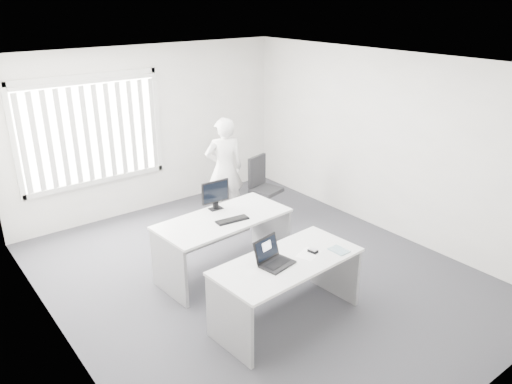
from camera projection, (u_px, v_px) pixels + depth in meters
ground at (257, 275)px, 6.77m from camera, size 6.00×6.00×0.00m
wall_back at (149, 130)px, 8.46m from camera, size 5.00×0.02×2.80m
wall_front at (483, 278)px, 4.05m from camera, size 5.00×0.02×2.80m
wall_left at (54, 232)px, 4.84m from camera, size 0.02×6.00×2.80m
wall_right at (385, 144)px, 7.67m from camera, size 0.02×6.00×2.80m
ceiling at (257, 64)px, 5.74m from camera, size 5.00×6.00×0.02m
window at (91, 131)px, 7.81m from camera, size 2.32×0.06×1.76m
blinds at (93, 134)px, 7.77m from camera, size 2.20×0.10×1.50m
desk_near at (287, 277)px, 5.64m from camera, size 1.78×0.92×0.79m
desk_far at (223, 233)px, 6.64m from camera, size 1.83×0.96×0.81m
office_chair at (264, 196)px, 8.55m from camera, size 0.70×0.70×1.01m
person at (224, 169)px, 8.23m from camera, size 0.74×0.61×1.73m
laptop at (277, 254)px, 5.40m from camera, size 0.42×0.39×0.28m
paper_sheet at (309, 254)px, 5.69m from camera, size 0.33×0.28×0.00m
mouse at (313, 250)px, 5.71m from camera, size 0.09×0.12×0.05m
booklet at (339, 250)px, 5.76m from camera, size 0.17×0.23×0.01m
keyboard at (232, 220)px, 6.46m from camera, size 0.45×0.20×0.02m
monitor at (215, 195)px, 6.74m from camera, size 0.41×0.14×0.41m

